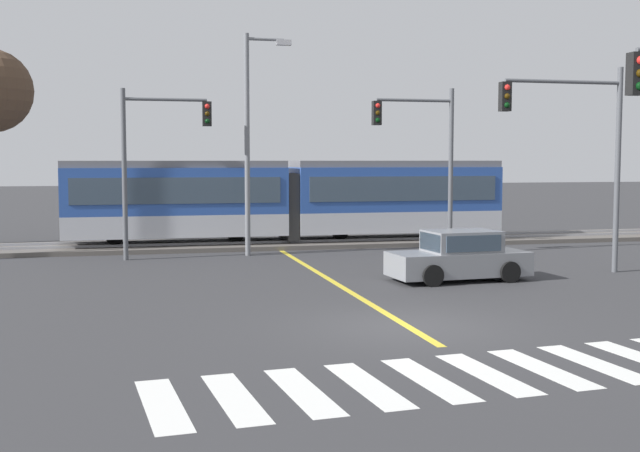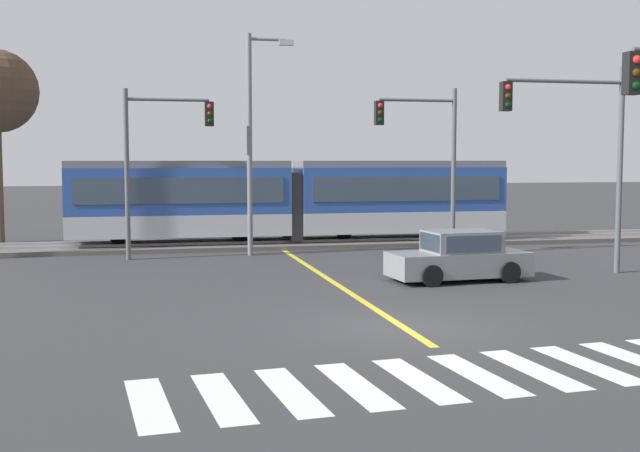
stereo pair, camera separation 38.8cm
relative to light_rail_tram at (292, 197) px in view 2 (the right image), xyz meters
name	(u,v)px [view 2 (the right image)]	position (x,y,z in m)	size (l,w,h in m)	color
ground_plane	(402,327)	(-0.70, -17.00, -2.05)	(200.00, 200.00, 0.00)	#333335
track_bed	(276,243)	(-0.70, 0.01, -1.96)	(120.00, 4.00, 0.18)	#56514C
rail_near	(279,242)	(-0.70, -0.71, -1.82)	(120.00, 0.08, 0.10)	#939399
rail_far	(274,239)	(-0.70, 0.73, -1.82)	(120.00, 0.08, 0.10)	#939399
light_rail_tram	(292,197)	(0.00, 0.00, 0.00)	(18.50, 2.64, 3.43)	#B7BAC1
crosswalk_stripe_0	(149,404)	(-6.17, -21.52, -2.04)	(0.56, 2.80, 0.01)	silver
crosswalk_stripe_1	(222,397)	(-5.08, -21.42, -2.04)	(0.56, 2.80, 0.01)	silver
crosswalk_stripe_2	(291,391)	(-3.98, -21.33, -2.04)	(0.56, 2.80, 0.01)	silver
crosswalk_stripe_3	(356,385)	(-2.89, -21.23, -2.04)	(0.56, 2.80, 0.01)	silver
crosswalk_stripe_4	(418,380)	(-1.79, -21.13, -2.04)	(0.56, 2.80, 0.01)	silver
crosswalk_stripe_5	(477,374)	(-0.70, -21.03, -2.04)	(0.56, 2.80, 0.01)	silver
crosswalk_stripe_6	(533,369)	(0.40, -20.94, -2.04)	(0.56, 2.80, 0.01)	silver
crosswalk_stripe_7	(587,364)	(1.50, -20.84, -2.04)	(0.56, 2.80, 0.01)	silver
crosswalk_stripe_8	(638,360)	(2.59, -20.74, -2.04)	(0.56, 2.80, 0.01)	silver
lane_centre_line	(334,282)	(-0.70, -10.51, -2.05)	(0.20, 17.04, 0.01)	gold
sedan_crossing	(459,258)	(3.08, -11.00, -1.35)	(4.31, 2.14, 1.52)	gray
traffic_light_far_left	(156,148)	(-5.72, -3.59, 2.04)	(3.25, 0.38, 6.22)	#515459
traffic_light_far_right	(428,147)	(4.44, -4.55, 2.10)	(3.25, 0.38, 6.37)	#515459
traffic_light_mid_right	(582,138)	(7.38, -10.49, 2.30)	(4.25, 0.38, 6.60)	#515459
street_lamp_centre	(253,132)	(-2.08, -3.23, 2.66)	(1.80, 0.28, 8.37)	slate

